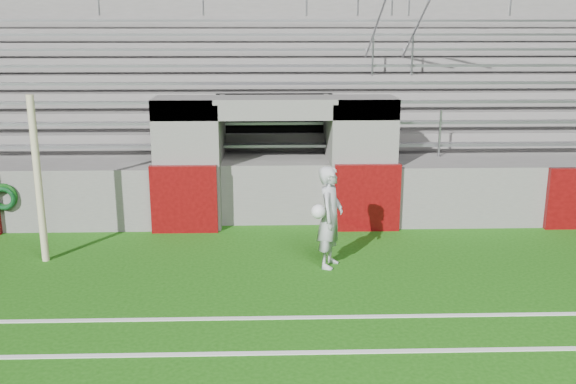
{
  "coord_description": "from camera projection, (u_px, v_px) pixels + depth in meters",
  "views": [
    {
      "loc": [
        -0.14,
        -9.22,
        3.93
      ],
      "look_at": [
        0.2,
        1.8,
        1.1
      ],
      "focal_mm": 40.0,
      "sensor_mm": 36.0,
      "label": 1
    }
  ],
  "objects": [
    {
      "name": "ground",
      "position": [
        279.0,
        290.0,
        9.91
      ],
      "size": [
        90.0,
        90.0,
        0.0
      ],
      "primitive_type": "plane",
      "color": "#1A540E",
      "rests_on": "ground"
    },
    {
      "name": "field_post",
      "position": [
        38.0,
        180.0,
        10.8
      ],
      "size": [
        0.13,
        0.13,
        2.87
      ],
      "primitive_type": "cylinder",
      "color": "beige",
      "rests_on": "ground"
    },
    {
      "name": "stadium_structure",
      "position": [
        273.0,
        121.0,
        17.25
      ],
      "size": [
        26.0,
        8.48,
        5.42
      ],
      "color": "slate",
      "rests_on": "ground"
    },
    {
      "name": "goalkeeper_with_ball",
      "position": [
        330.0,
        217.0,
        10.69
      ],
      "size": [
        0.64,
        0.76,
        1.73
      ],
      "color": "#AFB3B9",
      "rests_on": "ground"
    },
    {
      "name": "hose_coil",
      "position": [
        4.0,
        197.0,
        12.4
      ],
      "size": [
        0.52,
        0.14,
        0.52
      ],
      "color": "#0D440F",
      "rests_on": "ground"
    }
  ]
}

